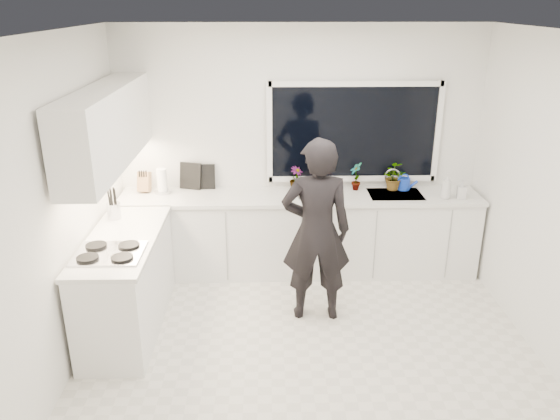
{
  "coord_description": "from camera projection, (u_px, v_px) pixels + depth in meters",
  "views": [
    {
      "loc": [
        -0.35,
        -4.17,
        2.92
      ],
      "look_at": [
        -0.24,
        0.4,
        1.15
      ],
      "focal_mm": 35.0,
      "sensor_mm": 36.0,
      "label": 1
    }
  ],
  "objects": [
    {
      "name": "floor",
      "position": [
        308.0,
        345.0,
        4.95
      ],
      "size": [
        4.0,
        3.5,
        0.02
      ],
      "primitive_type": "cube",
      "color": "beige",
      "rests_on": "ground"
    },
    {
      "name": "wall_back",
      "position": [
        299.0,
        149.0,
        6.1
      ],
      "size": [
        4.0,
        0.02,
        2.7
      ],
      "primitive_type": "cube",
      "color": "white",
      "rests_on": "ground"
    },
    {
      "name": "wall_left",
      "position": [
        63.0,
        207.0,
        4.42
      ],
      "size": [
        0.02,
        3.5,
        2.7
      ],
      "primitive_type": "cube",
      "color": "white",
      "rests_on": "ground"
    },
    {
      "name": "wall_right",
      "position": [
        554.0,
        203.0,
        4.5
      ],
      "size": [
        0.02,
        3.5,
        2.7
      ],
      "primitive_type": "cube",
      "color": "white",
      "rests_on": "ground"
    },
    {
      "name": "ceiling",
      "position": [
        315.0,
        30.0,
        3.97
      ],
      "size": [
        4.0,
        3.5,
        0.02
      ],
      "primitive_type": "cube",
      "color": "white",
      "rests_on": "wall_back"
    },
    {
      "name": "window",
      "position": [
        354.0,
        132.0,
        6.01
      ],
      "size": [
        1.8,
        0.02,
        1.0
      ],
      "primitive_type": "cube",
      "color": "black",
      "rests_on": "wall_back"
    },
    {
      "name": "base_cabinets_back",
      "position": [
        299.0,
        235.0,
        6.14
      ],
      "size": [
        3.92,
        0.58,
        0.88
      ],
      "primitive_type": "cube",
      "color": "white",
      "rests_on": "floor"
    },
    {
      "name": "base_cabinets_left",
      "position": [
        127.0,
        284.0,
        5.08
      ],
      "size": [
        0.58,
        1.6,
        0.88
      ],
      "primitive_type": "cube",
      "color": "white",
      "rests_on": "floor"
    },
    {
      "name": "countertop_back",
      "position": [
        300.0,
        197.0,
        5.96
      ],
      "size": [
        3.94,
        0.62,
        0.04
      ],
      "primitive_type": "cube",
      "color": "silver",
      "rests_on": "base_cabinets_back"
    },
    {
      "name": "countertop_left",
      "position": [
        122.0,
        239.0,
        4.91
      ],
      "size": [
        0.62,
        1.6,
        0.04
      ],
      "primitive_type": "cube",
      "color": "silver",
      "rests_on": "base_cabinets_left"
    },
    {
      "name": "upper_cabinets",
      "position": [
        107.0,
        127.0,
        4.89
      ],
      "size": [
        0.34,
        2.1,
        0.7
      ],
      "primitive_type": "cube",
      "color": "white",
      "rests_on": "wall_left"
    },
    {
      "name": "sink",
      "position": [
        395.0,
        198.0,
        6.01
      ],
      "size": [
        0.58,
        0.42,
        0.14
      ],
      "primitive_type": "cube",
      "color": "silver",
      "rests_on": "countertop_back"
    },
    {
      "name": "faucet",
      "position": [
        392.0,
        179.0,
        6.14
      ],
      "size": [
        0.03,
        0.03,
        0.22
      ],
      "primitive_type": "cylinder",
      "color": "silver",
      "rests_on": "countertop_back"
    },
    {
      "name": "stovetop",
      "position": [
        109.0,
        252.0,
        4.57
      ],
      "size": [
        0.56,
        0.48,
        0.03
      ],
      "primitive_type": "cube",
      "color": "black",
      "rests_on": "countertop_left"
    },
    {
      "name": "person",
      "position": [
        316.0,
        231.0,
        5.09
      ],
      "size": [
        0.65,
        0.43,
        1.79
      ],
      "primitive_type": "imported",
      "rotation": [
        0.0,
        0.0,
        3.14
      ],
      "color": "black",
      "rests_on": "floor"
    },
    {
      "name": "pizza_tray",
      "position": [
        318.0,
        194.0,
        5.94
      ],
      "size": [
        0.5,
        0.39,
        0.03
      ],
      "primitive_type": "cube",
      "rotation": [
        0.0,
        0.0,
        0.09
      ],
      "color": "#B6B6BA",
      "rests_on": "countertop_back"
    },
    {
      "name": "pizza",
      "position": [
        319.0,
        193.0,
        5.93
      ],
      "size": [
        0.46,
        0.35,
        0.01
      ],
      "primitive_type": "cube",
      "rotation": [
        0.0,
        0.0,
        0.09
      ],
      "color": "red",
      "rests_on": "pizza_tray"
    },
    {
      "name": "watering_can",
      "position": [
        404.0,
        184.0,
        6.12
      ],
      "size": [
        0.16,
        0.16,
        0.13
      ],
      "primitive_type": "cylinder",
      "rotation": [
        0.0,
        0.0,
        0.19
      ],
      "color": "blue",
      "rests_on": "countertop_back"
    },
    {
      "name": "paper_towel_roll",
      "position": [
        162.0,
        182.0,
        5.98
      ],
      "size": [
        0.12,
        0.12,
        0.26
      ],
      "primitive_type": "cylinder",
      "rotation": [
        0.0,
        0.0,
        0.13
      ],
      "color": "white",
      "rests_on": "countertop_back"
    },
    {
      "name": "knife_block",
      "position": [
        144.0,
        182.0,
        6.02
      ],
      "size": [
        0.14,
        0.12,
        0.22
      ],
      "primitive_type": "cube",
      "rotation": [
        0.0,
        0.0,
        -0.15
      ],
      "color": "#906143",
      "rests_on": "countertop_back"
    },
    {
      "name": "utensil_crock",
      "position": [
        114.0,
        211.0,
        5.29
      ],
      "size": [
        0.17,
        0.17,
        0.16
      ],
      "primitive_type": "cylinder",
      "rotation": [
        0.0,
        0.0,
        -0.33
      ],
      "color": "silver",
      "rests_on": "countertop_left"
    },
    {
      "name": "picture_frame_large",
      "position": [
        205.0,
        177.0,
        6.12
      ],
      "size": [
        0.22,
        0.02,
        0.28
      ],
      "primitive_type": "cube",
      "rotation": [
        0.0,
        0.0,
        0.02
      ],
      "color": "black",
      "rests_on": "countertop_back"
    },
    {
      "name": "picture_frame_small",
      "position": [
        190.0,
        176.0,
        6.11
      ],
      "size": [
        0.24,
        0.09,
        0.3
      ],
      "primitive_type": "cube",
      "rotation": [
        0.0,
        0.0,
        -0.3
      ],
      "color": "black",
      "rests_on": "countertop_back"
    },
    {
      "name": "herb_plants",
      "position": [
        357.0,
        177.0,
        6.08
      ],
      "size": [
        1.34,
        0.33,
        0.32
      ],
      "color": "#26662D",
      "rests_on": "countertop_back"
    },
    {
      "name": "soap_bottles",
      "position": [
        452.0,
        187.0,
        5.82
      ],
      "size": [
        0.29,
        0.13,
        0.28
      ],
      "color": "#D8BF66",
      "rests_on": "countertop_back"
    }
  ]
}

